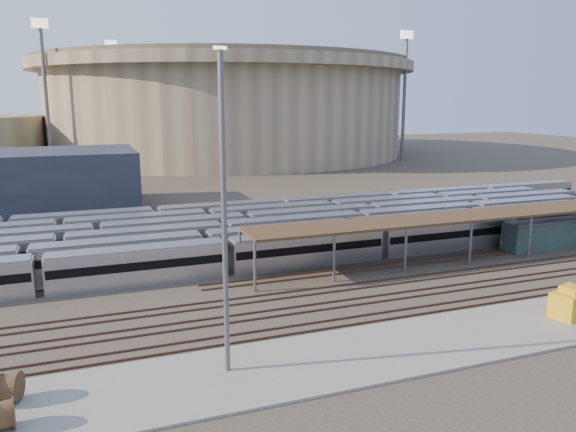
# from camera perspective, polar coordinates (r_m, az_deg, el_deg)

# --- Properties ---
(ground) EXTENTS (420.00, 420.00, 0.00)m
(ground) POSITION_cam_1_polar(r_m,az_deg,el_deg) (57.75, 4.69, -7.11)
(ground) COLOR #383026
(ground) RESTS_ON ground
(apron) EXTENTS (50.00, 9.00, 0.20)m
(apron) POSITION_cam_1_polar(r_m,az_deg,el_deg) (43.21, 7.23, -13.78)
(apron) COLOR gray
(apron) RESTS_ON ground
(subway_trains) EXTENTS (129.18, 23.90, 3.60)m
(subway_trains) POSITION_cam_1_polar(r_m,az_deg,el_deg) (74.00, -0.81, -1.37)
(subway_trains) COLOR #A5A5A9
(subway_trains) RESTS_ON ground
(inspection_shed) EXTENTS (60.30, 6.00, 5.30)m
(inspection_shed) POSITION_cam_1_polar(r_m,az_deg,el_deg) (71.43, 19.53, 0.07)
(inspection_shed) COLOR #595A5F
(inspection_shed) RESTS_ON ground
(empty_tracks) EXTENTS (170.00, 9.62, 0.18)m
(empty_tracks) POSITION_cam_1_polar(r_m,az_deg,el_deg) (53.51, 7.00, -8.62)
(empty_tracks) COLOR #4C3323
(empty_tracks) RESTS_ON ground
(stadium) EXTENTS (124.00, 124.00, 32.50)m
(stadium) POSITION_cam_1_polar(r_m,az_deg,el_deg) (195.44, -6.32, 11.11)
(stadium) COLOR gray
(stadium) RESTS_ON ground
(service_building) EXTENTS (42.00, 20.00, 10.00)m
(service_building) POSITION_cam_1_polar(r_m,az_deg,el_deg) (105.83, -26.66, 3.14)
(service_building) COLOR #1E232D
(service_building) RESTS_ON ground
(floodlight_0) EXTENTS (4.00, 1.00, 38.40)m
(floodlight_0) POSITION_cam_1_polar(r_m,az_deg,el_deg) (159.45, -23.41, 11.59)
(floodlight_0) COLOR #595A5F
(floodlight_0) RESTS_ON ground
(floodlight_2) EXTENTS (4.00, 1.00, 38.40)m
(floodlight_2) POSITION_cam_1_polar(r_m,az_deg,el_deg) (176.19, 11.75, 12.23)
(floodlight_2) COLOR #595A5F
(floodlight_2) RESTS_ON ground
(floodlight_3) EXTENTS (4.00, 1.00, 38.40)m
(floodlight_3) POSITION_cam_1_polar(r_m,az_deg,el_deg) (209.75, -17.26, 11.85)
(floodlight_3) COLOR #595A5F
(floodlight_3) RESTS_ON ground
(teal_boxcar) EXTENTS (14.78, 3.05, 3.44)m
(teal_boxcar) POSITION_cam_1_polar(r_m,az_deg,el_deg) (79.60, 25.51, -1.66)
(teal_boxcar) COLOR #215352
(teal_boxcar) RESTS_ON ground
(cable_reel_west) EXTENTS (1.22, 1.95, 1.85)m
(cable_reel_west) POSITION_cam_1_polar(r_m,az_deg,el_deg) (37.45, -26.89, -17.55)
(cable_reel_west) COLOR #4E381F
(cable_reel_west) RESTS_ON apron
(cable_reel_east) EXTENTS (1.54, 2.13, 1.92)m
(cable_reel_east) POSITION_cam_1_polar(r_m,az_deg,el_deg) (40.22, -26.42, -15.36)
(cable_reel_east) COLOR #4E381F
(cable_reel_east) RESTS_ON apron
(yard_light_pole) EXTENTS (0.81, 0.36, 21.69)m
(yard_light_pole) POSITION_cam_1_polar(r_m,az_deg,el_deg) (37.02, -6.51, -0.06)
(yard_light_pole) COLOR #595A5F
(yard_light_pole) RESTS_ON apron
(yellow_equipment) EXTENTS (3.93, 3.01, 2.18)m
(yellow_equipment) POSITION_cam_1_polar(r_m,az_deg,el_deg) (54.90, 26.75, -7.98)
(yellow_equipment) COLOR gold
(yellow_equipment) RESTS_ON apron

